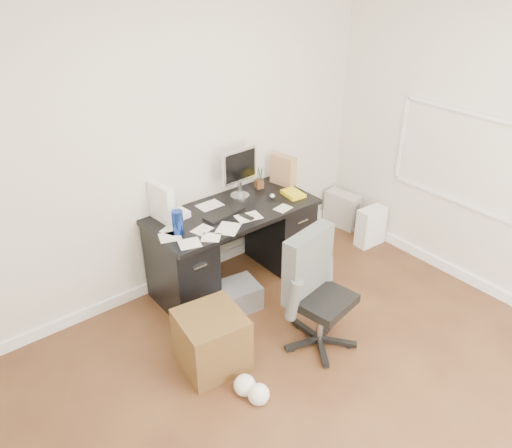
{
  "coord_description": "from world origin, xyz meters",
  "views": [
    {
      "loc": [
        -1.93,
        -1.48,
        2.78
      ],
      "look_at": [
        0.2,
        1.2,
        0.84
      ],
      "focal_mm": 35.0,
      "sensor_mm": 36.0,
      "label": 1
    }
  ],
  "objects_px": {
    "desk": "(234,244)",
    "office_chair": "(323,294)",
    "keyboard": "(224,213)",
    "lcd_monitor": "(239,173)",
    "pc_tower": "(342,209)",
    "wicker_basket": "(212,340)"
  },
  "relations": [
    {
      "from": "lcd_monitor",
      "to": "pc_tower",
      "type": "distance_m",
      "value": 1.58
    },
    {
      "from": "desk",
      "to": "office_chair",
      "type": "xyz_separation_m",
      "value": [
        0.03,
        -1.1,
        0.08
      ]
    },
    {
      "from": "lcd_monitor",
      "to": "pc_tower",
      "type": "relative_size",
      "value": 1.21
    },
    {
      "from": "keyboard",
      "to": "office_chair",
      "type": "height_order",
      "value": "office_chair"
    },
    {
      "from": "keyboard",
      "to": "wicker_basket",
      "type": "relative_size",
      "value": 0.85
    },
    {
      "from": "office_chair",
      "to": "pc_tower",
      "type": "xyz_separation_m",
      "value": [
        1.54,
        1.2,
        -0.28
      ]
    },
    {
      "from": "lcd_monitor",
      "to": "wicker_basket",
      "type": "distance_m",
      "value": 1.54
    },
    {
      "from": "desk",
      "to": "keyboard",
      "type": "height_order",
      "value": "keyboard"
    },
    {
      "from": "desk",
      "to": "lcd_monitor",
      "type": "xyz_separation_m",
      "value": [
        0.2,
        0.17,
        0.59
      ]
    },
    {
      "from": "desk",
      "to": "office_chair",
      "type": "bearing_deg",
      "value": -88.63
    },
    {
      "from": "desk",
      "to": "office_chair",
      "type": "relative_size",
      "value": 1.57
    },
    {
      "from": "pc_tower",
      "to": "desk",
      "type": "bearing_deg",
      "value": 175.94
    },
    {
      "from": "office_chair",
      "to": "desk",
      "type": "bearing_deg",
      "value": 81.41
    },
    {
      "from": "desk",
      "to": "wicker_basket",
      "type": "bearing_deg",
      "value": -135.07
    },
    {
      "from": "lcd_monitor",
      "to": "keyboard",
      "type": "height_order",
      "value": "lcd_monitor"
    },
    {
      "from": "pc_tower",
      "to": "wicker_basket",
      "type": "distance_m",
      "value": 2.48
    },
    {
      "from": "keyboard",
      "to": "pc_tower",
      "type": "bearing_deg",
      "value": -4.83
    },
    {
      "from": "lcd_monitor",
      "to": "office_chair",
      "type": "relative_size",
      "value": 0.49
    },
    {
      "from": "pc_tower",
      "to": "keyboard",
      "type": "bearing_deg",
      "value": 176.53
    },
    {
      "from": "keyboard",
      "to": "office_chair",
      "type": "xyz_separation_m",
      "value": [
        0.14,
        -1.08,
        -0.28
      ]
    },
    {
      "from": "wicker_basket",
      "to": "lcd_monitor",
      "type": "bearing_deg",
      "value": 43.92
    },
    {
      "from": "office_chair",
      "to": "wicker_basket",
      "type": "bearing_deg",
      "value": 146.79
    }
  ]
}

